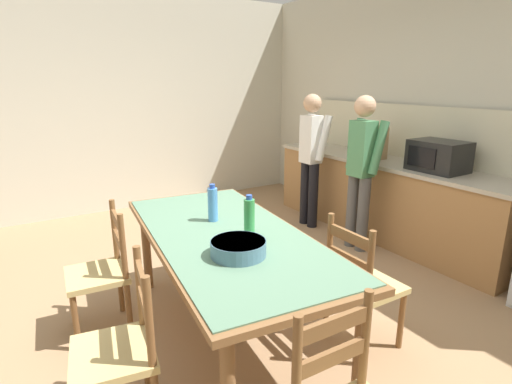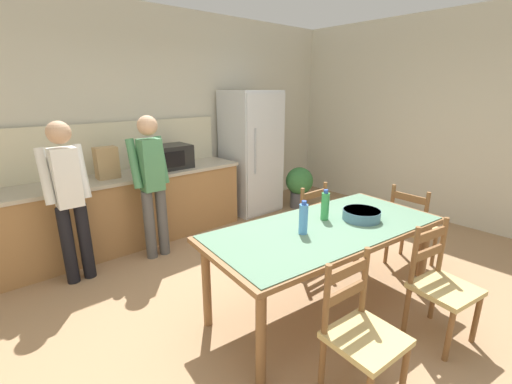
% 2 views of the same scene
% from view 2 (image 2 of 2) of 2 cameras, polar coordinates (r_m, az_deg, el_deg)
% --- Properties ---
extents(ground_plane, '(8.32, 8.32, 0.00)m').
position_cam_2_polar(ground_plane, '(3.28, 5.82, -18.03)').
color(ground_plane, '#9E7A56').
extents(wall_back, '(6.52, 0.12, 2.90)m').
position_cam_2_polar(wall_back, '(4.92, -17.25, 11.14)').
color(wall_back, beige).
rests_on(wall_back, ground).
extents(wall_right, '(0.12, 5.20, 2.90)m').
position_cam_2_polar(wall_right, '(5.58, 30.36, 10.21)').
color(wall_right, beige).
rests_on(wall_right, ground).
extents(kitchen_counter, '(3.06, 0.66, 0.88)m').
position_cam_2_polar(kitchen_counter, '(4.50, -21.12, -2.87)').
color(kitchen_counter, '#9E7042').
rests_on(kitchen_counter, ground).
extents(counter_splashback, '(3.02, 0.03, 0.60)m').
position_cam_2_polar(counter_splashback, '(4.62, -23.42, 6.84)').
color(counter_splashback, beige).
rests_on(counter_splashback, kitchen_counter).
extents(refrigerator, '(0.76, 0.73, 1.86)m').
position_cam_2_polar(refrigerator, '(5.33, -0.81, 6.58)').
color(refrigerator, silver).
rests_on(refrigerator, ground).
extents(microwave, '(0.50, 0.39, 0.30)m').
position_cam_2_polar(microwave, '(4.58, -14.11, 5.73)').
color(microwave, black).
rests_on(microwave, kitchen_counter).
extents(paper_bag, '(0.24, 0.16, 0.36)m').
position_cam_2_polar(paper_bag, '(4.27, -23.63, 4.48)').
color(paper_bag, tan).
rests_on(paper_bag, kitchen_counter).
extents(dining_table, '(2.15, 1.15, 0.78)m').
position_cam_2_polar(dining_table, '(2.94, 11.47, -6.98)').
color(dining_table, brown).
rests_on(dining_table, ground).
extents(bottle_near_centre, '(0.07, 0.07, 0.27)m').
position_cam_2_polar(bottle_near_centre, '(2.69, 7.90, -4.41)').
color(bottle_near_centre, '#4C8ED6').
rests_on(bottle_near_centre, dining_table).
extents(bottle_off_centre, '(0.07, 0.07, 0.27)m').
position_cam_2_polar(bottle_off_centre, '(3.01, 11.44, -2.28)').
color(bottle_off_centre, green).
rests_on(bottle_off_centre, dining_table).
extents(serving_bowl, '(0.32, 0.32, 0.09)m').
position_cam_2_polar(serving_bowl, '(3.11, 17.18, -3.54)').
color(serving_bowl, slate).
rests_on(serving_bowl, dining_table).
extents(chair_side_far_right, '(0.43, 0.41, 0.91)m').
position_cam_2_polar(chair_side_far_right, '(3.84, 7.88, -5.20)').
color(chair_side_far_right, brown).
rests_on(chair_side_far_right, ground).
extents(chair_side_near_left, '(0.45, 0.43, 0.91)m').
position_cam_2_polar(chair_side_near_left, '(2.34, 17.07, -21.62)').
color(chair_side_near_left, brown).
rests_on(chair_side_near_left, ground).
extents(chair_head_end, '(0.41, 0.43, 0.91)m').
position_cam_2_polar(chair_head_end, '(4.04, 24.48, -5.50)').
color(chair_head_end, brown).
rests_on(chair_head_end, ground).
extents(chair_side_near_right, '(0.48, 0.46, 0.91)m').
position_cam_2_polar(chair_side_near_right, '(3.03, 28.40, -13.50)').
color(chair_side_near_right, brown).
rests_on(chair_side_near_right, ground).
extents(person_at_sink, '(0.40, 0.28, 1.60)m').
position_cam_2_polar(person_at_sink, '(3.72, -28.76, -0.47)').
color(person_at_sink, black).
rests_on(person_at_sink, ground).
extents(person_at_counter, '(0.40, 0.28, 1.61)m').
position_cam_2_polar(person_at_counter, '(3.94, -16.96, 1.86)').
color(person_at_counter, '#4C4C4C').
rests_on(person_at_counter, ground).
extents(potted_plant, '(0.44, 0.44, 0.67)m').
position_cam_2_polar(potted_plant, '(5.60, 7.22, 1.25)').
color(potted_plant, '#4C4C51').
rests_on(potted_plant, ground).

